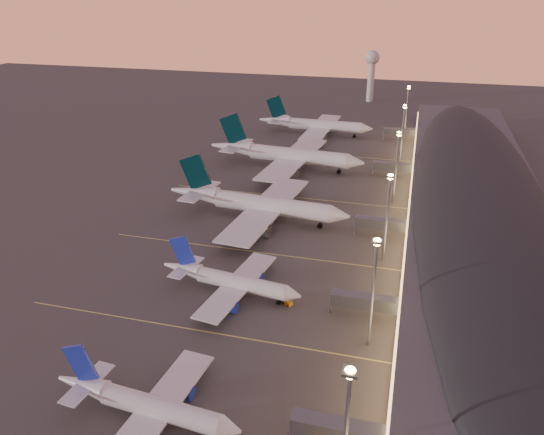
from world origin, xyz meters
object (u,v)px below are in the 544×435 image
(baggage_tug_c, at_px, (286,302))
(baggage_tug_a, at_px, (200,418))
(airliner_narrow_south, at_px, (145,405))
(airliner_narrow_north, at_px, (230,281))
(radar_tower, at_px, (372,67))
(airliner_wide_mid, at_px, (285,155))
(airliner_wide_near, at_px, (256,204))
(airliner_wide_far, at_px, (315,125))

(baggage_tug_c, bearing_deg, baggage_tug_a, -67.04)
(baggage_tug_c, bearing_deg, airliner_narrow_south, -78.21)
(airliner_narrow_north, bearing_deg, radar_tower, 95.45)
(airliner_narrow_north, height_order, airliner_wide_mid, airliner_wide_mid)
(airliner_narrow_south, height_order, airliner_wide_mid, airliner_wide_mid)
(airliner_wide_mid, relative_size, baggage_tug_a, 16.57)
(airliner_narrow_south, bearing_deg, airliner_narrow_north, 94.48)
(airliner_wide_mid, bearing_deg, airliner_narrow_south, -80.73)
(airliner_narrow_south, distance_m, airliner_wide_mid, 144.94)
(airliner_wide_near, xyz_separation_m, baggage_tug_c, (21.97, -47.26, -4.76))
(airliner_wide_near, height_order, airliner_wide_far, airliner_wide_near)
(airliner_wide_mid, height_order, baggage_tug_a, airliner_wide_mid)
(baggage_tug_a, height_order, baggage_tug_c, baggage_tug_a)
(airliner_wide_far, relative_size, radar_tower, 1.84)
(airliner_wide_far, bearing_deg, baggage_tug_a, -82.75)
(airliner_narrow_south, xyz_separation_m, airliner_wide_near, (-6.76, 90.55, 1.77))
(airliner_narrow_north, bearing_deg, airliner_wide_near, 106.36)
(airliner_wide_far, xyz_separation_m, radar_tower, (18.89, 91.60, 16.95))
(airliner_wide_mid, bearing_deg, baggage_tug_a, -76.96)
(airliner_narrow_north, relative_size, baggage_tug_a, 9.37)
(airliner_wide_near, xyz_separation_m, baggage_tug_a, (16.06, -88.29, -4.70))
(radar_tower, bearing_deg, airliner_wide_far, -101.65)
(airliner_narrow_south, distance_m, baggage_tug_c, 45.98)
(airliner_wide_far, relative_size, baggage_tug_c, 16.50)
(baggage_tug_c, bearing_deg, airliner_wide_mid, 135.40)
(airliner_narrow_north, bearing_deg, airliner_narrow_south, -82.56)
(airliner_narrow_north, bearing_deg, airliner_wide_mid, 103.87)
(airliner_wide_near, relative_size, baggage_tug_c, 17.53)
(airliner_wide_mid, bearing_deg, airliner_wide_near, -80.92)
(airliner_narrow_south, distance_m, airliner_narrow_north, 44.27)
(airliner_narrow_south, distance_m, baggage_tug_a, 10.01)
(baggage_tug_a, bearing_deg, airliner_wide_far, 82.16)
(airliner_wide_near, bearing_deg, airliner_wide_mid, 99.02)
(airliner_narrow_north, xyz_separation_m, baggage_tug_a, (9.06, -42.01, -3.03))
(airliner_wide_near, height_order, baggage_tug_c, airliner_wide_near)
(radar_tower, relative_size, baggage_tug_c, 8.98)
(airliner_narrow_south, xyz_separation_m, airliner_wide_far, (-8.68, 200.76, 1.47))
(airliner_wide_mid, height_order, radar_tower, radar_tower)
(airliner_narrow_south, bearing_deg, baggage_tug_a, 18.44)
(airliner_wide_near, xyz_separation_m, airliner_wide_far, (-1.92, 110.21, -0.30))
(airliner_narrow_south, relative_size, airliner_wide_far, 0.63)
(airliner_wide_mid, distance_m, baggage_tug_c, 104.60)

